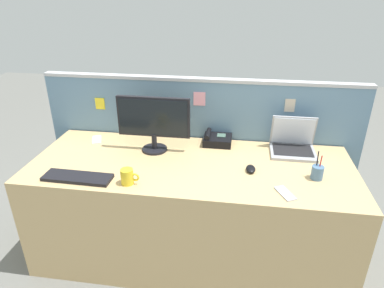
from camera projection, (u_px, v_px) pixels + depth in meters
The scene contains 12 objects.
ground_plane at pixel (191, 250), 2.62m from camera, with size 10.00×10.00×0.00m, color slate.
desk at pixel (191, 210), 2.45m from camera, with size 2.16×0.83×0.76m, color tan.
cubicle_divider at pixel (199, 152), 2.76m from camera, with size 2.43×0.07×1.22m.
desktop_monitor at pixel (154, 120), 2.38m from camera, with size 0.51×0.18×0.40m.
laptop at pixel (293, 143), 2.43m from camera, with size 0.31×0.27×0.25m.
desk_phone at pixel (217, 140), 2.55m from camera, with size 0.21×0.18×0.09m.
keyboard_main at pixel (78, 177), 2.10m from camera, with size 0.43×0.13×0.02m, color black.
computer_mouse_right_hand at pixel (251, 169), 2.19m from camera, with size 0.06×0.10×0.03m, color black.
pen_cup at pixel (317, 172), 2.09m from camera, with size 0.07×0.07×0.18m.
cell_phone_white_slab at pixel (97, 140), 2.62m from camera, with size 0.07×0.14×0.01m, color silver.
cell_phone_silver_slab at pixel (285, 193), 1.96m from camera, with size 0.06×0.15×0.01m, color #B7BAC1.
coffee_mug at pixel (128, 177), 2.04m from camera, with size 0.11×0.08×0.10m.
Camera 1 is at (0.30, -1.99, 1.86)m, focal length 31.90 mm.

